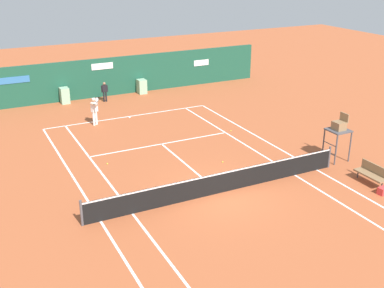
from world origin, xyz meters
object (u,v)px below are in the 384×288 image
(umpire_chair, at_px, (339,129))
(tennis_ball_mid_court, at_px, (223,162))
(player_bench, at_px, (372,173))
(ball_kid_centre_post, at_px, (105,90))
(tennis_ball_near_service_line, at_px, (107,164))
(tennis_ball_by_sideline, at_px, (231,131))
(player_on_baseline, at_px, (95,109))

(umpire_chair, distance_m, tennis_ball_mid_court, 5.89)
(umpire_chair, xyz_separation_m, player_bench, (-0.41, -2.75, -1.11))
(ball_kid_centre_post, distance_m, tennis_ball_near_service_line, 10.97)
(umpire_chair, xyz_separation_m, tennis_ball_mid_court, (-5.22, 2.21, -1.58))
(umpire_chair, bearing_deg, player_bench, 171.46)
(player_bench, bearing_deg, tennis_ball_near_service_line, 53.74)
(tennis_ball_by_sideline, distance_m, tennis_ball_near_service_line, 7.96)
(tennis_ball_near_service_line, bearing_deg, tennis_ball_by_sideline, 9.74)
(tennis_ball_near_service_line, bearing_deg, player_bench, -36.26)
(ball_kid_centre_post, bearing_deg, player_bench, 117.65)
(player_bench, bearing_deg, tennis_ball_by_sideline, 13.79)
(tennis_ball_by_sideline, bearing_deg, player_bench, -76.21)
(ball_kid_centre_post, distance_m, tennis_ball_by_sideline, 10.32)
(player_on_baseline, height_order, tennis_ball_by_sideline, player_on_baseline)
(ball_kid_centre_post, distance_m, tennis_ball_mid_court, 13.02)
(player_on_baseline, bearing_deg, tennis_ball_by_sideline, 120.81)
(player_on_baseline, bearing_deg, ball_kid_centre_post, -138.36)
(umpire_chair, height_order, ball_kid_centre_post, umpire_chair)
(tennis_ball_mid_court, bearing_deg, umpire_chair, -22.91)
(player_on_baseline, xyz_separation_m, ball_kid_centre_post, (1.99, 4.53, -0.21))
(umpire_chair, bearing_deg, tennis_ball_near_service_line, 66.30)
(player_on_baseline, relative_size, tennis_ball_mid_court, 27.72)
(ball_kid_centre_post, xyz_separation_m, tennis_ball_mid_court, (2.04, -12.84, -0.77))
(umpire_chair, bearing_deg, tennis_ball_mid_court, 67.09)
(tennis_ball_by_sideline, height_order, tennis_ball_mid_court, same)
(tennis_ball_mid_court, bearing_deg, ball_kid_centre_post, 99.04)
(player_on_baseline, height_order, tennis_ball_mid_court, player_on_baseline)
(umpire_chair, height_order, tennis_ball_mid_court, umpire_chair)
(umpire_chair, distance_m, ball_kid_centre_post, 16.73)
(ball_kid_centre_post, bearing_deg, tennis_ball_near_service_line, 80.07)
(player_bench, height_order, tennis_ball_near_service_line, player_bench)
(player_on_baseline, xyz_separation_m, tennis_ball_mid_court, (4.03, -8.31, -0.97))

